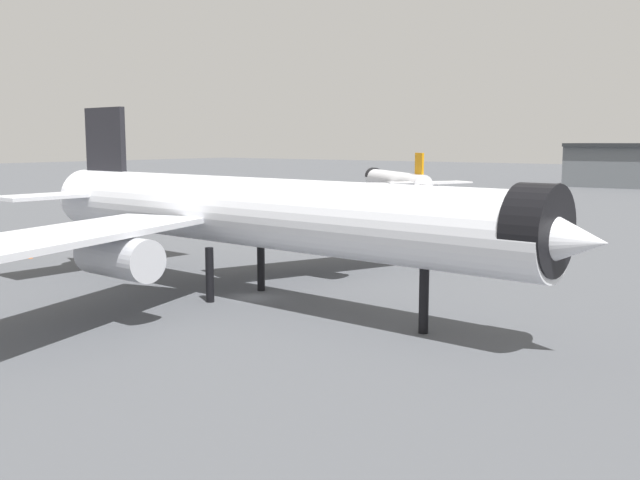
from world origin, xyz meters
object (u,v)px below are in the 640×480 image
Objects in this scene: airliner_near_gate at (254,213)px; traffic_cone_near_nose at (31,256)px; baggage_tug_wing at (274,238)px; airliner_far_taxiway at (396,181)px.

traffic_cone_near_nose is at bearing -178.19° from airliner_near_gate.
traffic_cone_near_nose is (-17.48, -30.80, -0.62)m from baggage_tug_wing.
baggage_tug_wing is at bearing 60.43° from traffic_cone_near_nose.
baggage_tug_wing is at bearing 146.31° from airliner_far_taxiway.
airliner_far_taxiway is 106.12m from traffic_cone_near_nose.
airliner_near_gate is 43.10m from traffic_cone_near_nose.
traffic_cone_near_nose is at bearing -88.34° from baggage_tug_wing.
airliner_far_taxiway reaches higher than baggage_tug_wing.
baggage_tug_wing reaches higher than traffic_cone_near_nose.
airliner_far_taxiway is at bearing 138.70° from baggage_tug_wing.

